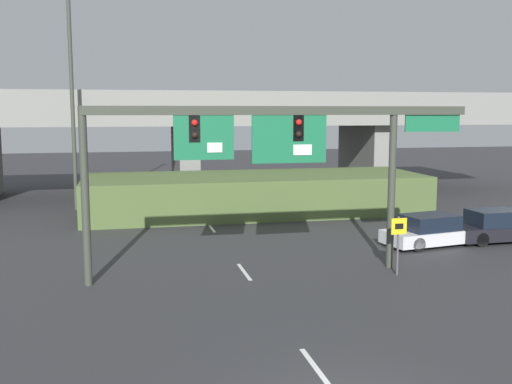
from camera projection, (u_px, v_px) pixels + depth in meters
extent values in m
cube|color=silver|center=(316.00, 368.00, 14.10)|extent=(0.14, 2.40, 0.01)
cube|color=silver|center=(244.00, 272.00, 22.58)|extent=(0.14, 2.40, 0.01)
cube|color=silver|center=(211.00, 228.00, 31.05)|extent=(0.14, 2.40, 0.01)
cube|color=silver|center=(193.00, 203.00, 39.53)|extent=(0.14, 2.40, 0.01)
cylinder|color=#383D33|center=(85.00, 197.00, 20.44)|extent=(0.28, 0.28, 6.20)
cylinder|color=#383D33|center=(392.00, 188.00, 22.83)|extent=(0.28, 0.28, 6.20)
cube|color=#383D33|center=(285.00, 111.00, 21.54)|extent=(14.14, 0.32, 0.32)
cube|color=black|center=(194.00, 129.00, 20.92)|extent=(0.40, 0.28, 0.95)
sphere|color=red|center=(195.00, 123.00, 20.73)|extent=(0.22, 0.22, 0.22)
sphere|color=black|center=(195.00, 135.00, 20.79)|extent=(0.22, 0.22, 0.22)
cube|color=black|center=(297.00, 128.00, 21.72)|extent=(0.40, 0.28, 0.95)
sphere|color=red|center=(299.00, 122.00, 21.53)|extent=(0.22, 0.22, 0.22)
sphere|color=black|center=(299.00, 134.00, 21.58)|extent=(0.22, 0.22, 0.22)
cube|color=#196B42|center=(204.00, 138.00, 20.94)|extent=(2.12, 0.08, 1.56)
cube|color=white|center=(215.00, 148.00, 21.02)|extent=(0.53, 0.03, 0.34)
cube|color=#196B42|center=(289.00, 139.00, 21.61)|extent=(2.77, 0.08, 1.73)
cube|color=white|center=(303.00, 150.00, 21.71)|extent=(0.69, 0.03, 0.38)
cube|color=#196B42|center=(432.00, 123.00, 22.77)|extent=(2.25, 0.07, 0.64)
cylinder|color=#4C4C4C|center=(398.00, 246.00, 22.00)|extent=(0.08, 0.08, 2.20)
cube|color=yellow|center=(399.00, 226.00, 21.85)|extent=(0.60, 0.03, 0.60)
cube|color=black|center=(399.00, 226.00, 21.84)|extent=(0.33, 0.01, 0.21)
cylinder|color=#383D33|center=(71.00, 68.00, 35.65)|extent=(0.24, 0.24, 17.11)
cube|color=gray|center=(184.00, 115.00, 43.43)|extent=(49.24, 9.28, 1.43)
cube|color=gray|center=(190.00, 97.00, 38.98)|extent=(49.24, 0.40, 0.90)
cube|color=gray|center=(185.00, 159.00, 43.87)|extent=(1.40, 7.43, 5.02)
cube|color=gray|center=(363.00, 156.00, 46.82)|extent=(1.40, 7.43, 5.02)
cube|color=#4C6033|center=(255.00, 194.00, 35.59)|extent=(19.90, 6.83, 2.26)
cube|color=silver|center=(432.00, 236.00, 27.00)|extent=(4.77, 2.61, 0.57)
cube|color=black|center=(429.00, 222.00, 26.84)|extent=(2.60, 2.05, 0.68)
cylinder|color=black|center=(445.00, 233.00, 28.29)|extent=(0.67, 0.33, 0.64)
cylinder|color=black|center=(469.00, 239.00, 26.80)|extent=(0.67, 0.33, 0.64)
cylinder|color=black|center=(396.00, 237.00, 27.22)|extent=(0.67, 0.33, 0.64)
cylinder|color=black|center=(418.00, 245.00, 25.74)|extent=(0.67, 0.33, 0.64)
cube|color=black|center=(496.00, 232.00, 27.78)|extent=(4.31, 1.91, 0.62)
cube|color=black|center=(494.00, 218.00, 27.65)|extent=(2.26, 1.66, 0.72)
cylinder|color=black|center=(510.00, 230.00, 28.86)|extent=(0.65, 0.24, 0.64)
cylinder|color=black|center=(462.00, 233.00, 28.21)|extent=(0.65, 0.24, 0.64)
cylinder|color=black|center=(482.00, 240.00, 26.74)|extent=(0.65, 0.24, 0.64)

